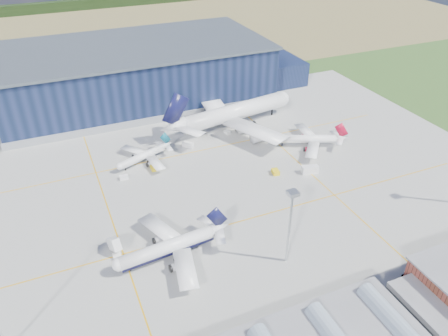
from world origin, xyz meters
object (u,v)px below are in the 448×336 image
Objects in this scene: gse_van_b at (188,145)px; airstair at (115,247)px; light_mast_center at (291,216)px; gse_cart_b at (124,177)px; airliner_widebody at (236,104)px; car_a at (409,276)px; car_b at (409,276)px; airliner_regional at (142,153)px; gse_tug_c at (154,168)px; gse_van_a at (310,169)px; airliner_red at (307,135)px; hangar at (141,74)px; airliner_navy at (167,241)px; gse_cart_a at (227,132)px; gse_tug_b at (275,172)px.

airstair reaches higher than gse_van_b.
gse_cart_b is (-31.61, 57.15, -14.80)m from light_mast_center.
airliner_widebody is 18.28× the size of car_a.
airliner_regional is at bearing 36.31° from car_b.
gse_van_a is at bearing -24.67° from gse_tug_c.
airliner_red is at bearing -30.04° from car_a.
hangar reaches higher than airstair.
airliner_red is at bearing -5.88° from gse_tug_c.
hangar is 97.83m from gse_van_a.
gse_cart_b is (-11.14, -1.69, -0.06)m from gse_tug_c.
hangar is at bearing 19.09° from car_b.
airliner_widebody is at bearing -132.86° from airliner_navy.
airliner_widebody is 46.08m from airliner_regional.
gse_tug_c is at bearing 16.43° from airliner_red.
light_mast_center is 0.67× the size of airliner_navy.
airstair is at bearing -171.14° from gse_van_b.
airliner_regional is 19.81m from gse_van_b.
gse_van_a is at bearing -103.95° from gse_cart_b.
gse_tug_c is at bearing -105.88° from airliner_navy.
airliner_red is 5.04× the size of gse_van_a.
car_a is at bearing 144.45° from airliner_navy.
light_mast_center reaches higher than airliner_red.
airliner_red is 11.19× the size of gse_cart_a.
gse_van_a is 55.90m from gse_tug_c.
airstair is (-21.34, -36.85, 1.04)m from gse_tug_c.
airliner_red reaches higher than gse_van_a.
car_a is at bearing 95.93° from car_b.
hangar is at bearing -34.49° from airliner_red.
gse_van_b reaches higher than gse_tug_b.
gse_van_a is 53.10m from car_a.
gse_tug_b is (41.11, -26.15, -3.36)m from airliner_regional.
gse_tug_c is 0.59× the size of airstair.
gse_cart_b is (-46.69, -16.74, 0.05)m from gse_cart_a.
gse_van_a is at bearing -67.48° from hangar.
airliner_red reaches higher than car_a.
hangar is 26.74× the size of airstair.
airstair reaches higher than gse_tug_b.
gse_tug_c is (-59.73, 6.84, -4.18)m from airliner_red.
airliner_navy is 51.69m from airliner_regional.
airliner_red is 71.19m from gse_cart_b.
airliner_red is (39.27, 52.00, -10.56)m from light_mast_center.
gse_cart_b is 0.85× the size of car_a.
light_mast_center is 49.17m from airstair.
car_a is at bearing -96.87° from gse_cart_a.
car_a is (26.02, -18.00, -14.85)m from light_mast_center.
gse_tug_b is 37.49m from gse_van_b.
airliner_widebody is 23.60× the size of gse_cart_a.
gse_tug_b is (-2.52, -39.64, -9.54)m from airliner_widebody.
gse_tug_c is (-50.53, 23.90, -0.60)m from gse_van_a.
airliner_navy is 45.87m from gse_tug_c.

